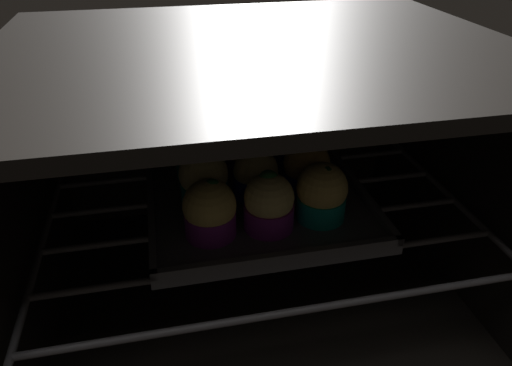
{
  "coord_description": "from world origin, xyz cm",
  "views": [
    {
      "loc": [
        -11.15,
        -29.59,
        49.2
      ],
      "look_at": [
        0.0,
        22.84,
        17.03
      ],
      "focal_mm": 33.22,
      "sensor_mm": 36.0,
      "label": 1
    }
  ],
  "objects_px": {
    "muffin_row1_col1": "(256,175)",
    "muffin_row2_col2": "(293,143)",
    "muffin_row0_col2": "(322,193)",
    "muffin_row1_col2": "(306,169)",
    "baking_tray": "(256,198)",
    "muffin_row0_col0": "(210,211)",
    "muffin_row2_col0": "(197,156)",
    "muffin_row0_col1": "(270,203)",
    "muffin_row2_col1": "(244,152)",
    "muffin_row1_col0": "(204,178)"
  },
  "relations": [
    {
      "from": "muffin_row1_col1",
      "to": "muffin_row2_col2",
      "type": "bearing_deg",
      "value": 45.51
    },
    {
      "from": "muffin_row0_col2",
      "to": "muffin_row1_col2",
      "type": "distance_m",
      "value": 0.06
    },
    {
      "from": "baking_tray",
      "to": "muffin_row0_col2",
      "type": "bearing_deg",
      "value": -44.97
    },
    {
      "from": "muffin_row0_col0",
      "to": "muffin_row2_col0",
      "type": "distance_m",
      "value": 0.14
    },
    {
      "from": "muffin_row0_col2",
      "to": "muffin_row0_col0",
      "type": "bearing_deg",
      "value": -177.57
    },
    {
      "from": "muffin_row0_col2",
      "to": "muffin_row1_col2",
      "type": "height_order",
      "value": "muffin_row0_col2"
    },
    {
      "from": "baking_tray",
      "to": "muffin_row0_col2",
      "type": "relative_size",
      "value": 3.84
    },
    {
      "from": "baking_tray",
      "to": "muffin_row1_col2",
      "type": "distance_m",
      "value": 0.08
    },
    {
      "from": "muffin_row0_col1",
      "to": "muffin_row2_col0",
      "type": "height_order",
      "value": "muffin_row0_col1"
    },
    {
      "from": "muffin_row2_col0",
      "to": "muffin_row2_col1",
      "type": "distance_m",
      "value": 0.07
    },
    {
      "from": "muffin_row0_col2",
      "to": "muffin_row2_col2",
      "type": "xyz_separation_m",
      "value": [
        0.0,
        0.14,
        -0.0
      ]
    },
    {
      "from": "muffin_row0_col2",
      "to": "muffin_row1_col1",
      "type": "distance_m",
      "value": 0.1
    },
    {
      "from": "muffin_row0_col2",
      "to": "muffin_row2_col1",
      "type": "bearing_deg",
      "value": 117.46
    },
    {
      "from": "muffin_row1_col1",
      "to": "muffin_row2_col2",
      "type": "distance_m",
      "value": 0.1
    },
    {
      "from": "baking_tray",
      "to": "muffin_row2_col2",
      "type": "bearing_deg",
      "value": 46.03
    },
    {
      "from": "muffin_row0_col1",
      "to": "muffin_row1_col0",
      "type": "xyz_separation_m",
      "value": [
        -0.07,
        0.07,
        0.0
      ]
    },
    {
      "from": "muffin_row1_col0",
      "to": "muffin_row2_col0",
      "type": "distance_m",
      "value": 0.07
    },
    {
      "from": "baking_tray",
      "to": "muffin_row2_col0",
      "type": "xyz_separation_m",
      "value": [
        -0.07,
        0.07,
        0.04
      ]
    },
    {
      "from": "muffin_row0_col1",
      "to": "muffin_row2_col2",
      "type": "xyz_separation_m",
      "value": [
        0.07,
        0.15,
        0.0
      ]
    },
    {
      "from": "muffin_row0_col2",
      "to": "muffin_row1_col1",
      "type": "height_order",
      "value": "muffin_row0_col2"
    },
    {
      "from": "baking_tray",
      "to": "muffin_row0_col2",
      "type": "height_order",
      "value": "muffin_row0_col2"
    },
    {
      "from": "muffin_row0_col1",
      "to": "muffin_row2_col0",
      "type": "distance_m",
      "value": 0.16
    },
    {
      "from": "muffin_row0_col0",
      "to": "muffin_row1_col2",
      "type": "distance_m",
      "value": 0.15
    },
    {
      "from": "muffin_row1_col0",
      "to": "muffin_row1_col2",
      "type": "distance_m",
      "value": 0.14
    },
    {
      "from": "muffin_row0_col1",
      "to": "muffin_row2_col1",
      "type": "distance_m",
      "value": 0.14
    },
    {
      "from": "muffin_row0_col1",
      "to": "muffin_row2_col1",
      "type": "xyz_separation_m",
      "value": [
        -0.0,
        0.14,
        -0.0
      ]
    },
    {
      "from": "muffin_row1_col0",
      "to": "muffin_row1_col1",
      "type": "distance_m",
      "value": 0.07
    },
    {
      "from": "muffin_row1_col1",
      "to": "muffin_row2_col2",
      "type": "relative_size",
      "value": 0.89
    },
    {
      "from": "muffin_row0_col0",
      "to": "muffin_row0_col1",
      "type": "bearing_deg",
      "value": -0.11
    },
    {
      "from": "muffin_row0_col0",
      "to": "muffin_row2_col2",
      "type": "bearing_deg",
      "value": 46.12
    },
    {
      "from": "muffin_row0_col1",
      "to": "muffin_row1_col1",
      "type": "bearing_deg",
      "value": 90.74
    },
    {
      "from": "muffin_row0_col1",
      "to": "muffin_row2_col0",
      "type": "xyz_separation_m",
      "value": [
        -0.07,
        0.14,
        -0.0
      ]
    },
    {
      "from": "muffin_row0_col0",
      "to": "muffin_row0_col2",
      "type": "height_order",
      "value": "muffin_row0_col2"
    },
    {
      "from": "muffin_row1_col0",
      "to": "muffin_row2_col1",
      "type": "distance_m",
      "value": 0.1
    },
    {
      "from": "baking_tray",
      "to": "muffin_row0_col1",
      "type": "xyz_separation_m",
      "value": [
        0.0,
        -0.07,
        0.04
      ]
    },
    {
      "from": "baking_tray",
      "to": "muffin_row1_col0",
      "type": "xyz_separation_m",
      "value": [
        -0.07,
        -0.0,
        0.04
      ]
    },
    {
      "from": "baking_tray",
      "to": "muffin_row0_col1",
      "type": "distance_m",
      "value": 0.08
    },
    {
      "from": "muffin_row0_col2",
      "to": "muffin_row1_col1",
      "type": "xyz_separation_m",
      "value": [
        -0.07,
        0.07,
        -0.01
      ]
    },
    {
      "from": "muffin_row0_col0",
      "to": "muffin_row2_col1",
      "type": "relative_size",
      "value": 1.06
    },
    {
      "from": "muffin_row0_col2",
      "to": "muffin_row2_col1",
      "type": "distance_m",
      "value": 0.15
    },
    {
      "from": "muffin_row2_col0",
      "to": "muffin_row2_col2",
      "type": "relative_size",
      "value": 0.92
    },
    {
      "from": "muffin_row1_col2",
      "to": "muffin_row2_col0",
      "type": "bearing_deg",
      "value": 153.09
    },
    {
      "from": "muffin_row1_col0",
      "to": "muffin_row1_col2",
      "type": "xyz_separation_m",
      "value": [
        0.14,
        0.0,
        -0.0
      ]
    },
    {
      "from": "muffin_row2_col0",
      "to": "muffin_row2_col2",
      "type": "bearing_deg",
      "value": 2.62
    },
    {
      "from": "muffin_row1_col2",
      "to": "muffin_row2_col1",
      "type": "bearing_deg",
      "value": 135.35
    },
    {
      "from": "baking_tray",
      "to": "muffin_row0_col0",
      "type": "xyz_separation_m",
      "value": [
        -0.07,
        -0.07,
        0.04
      ]
    },
    {
      "from": "muffin_row1_col1",
      "to": "muffin_row1_col2",
      "type": "bearing_deg",
      "value": -3.19
    },
    {
      "from": "muffin_row1_col2",
      "to": "muffin_row2_col1",
      "type": "relative_size",
      "value": 1.06
    },
    {
      "from": "muffin_row0_col0",
      "to": "muffin_row2_col1",
      "type": "xyz_separation_m",
      "value": [
        0.07,
        0.14,
        -0.0
      ]
    },
    {
      "from": "baking_tray",
      "to": "muffin_row2_col1",
      "type": "relative_size",
      "value": 4.15
    }
  ]
}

